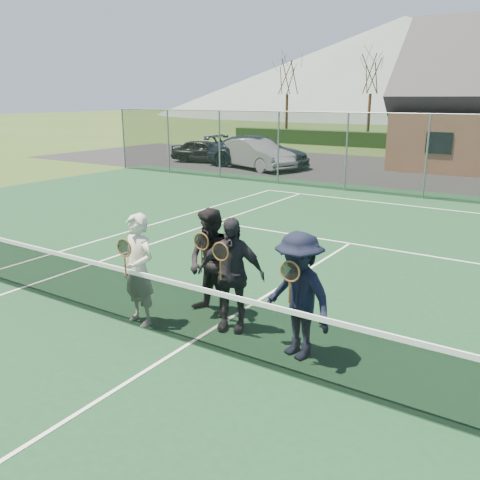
{
  "coord_description": "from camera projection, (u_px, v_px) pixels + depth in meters",
  "views": [
    {
      "loc": [
        4.34,
        -5.3,
        3.52
      ],
      "look_at": [
        -0.09,
        1.5,
        1.25
      ],
      "focal_mm": 38.0,
      "sensor_mm": 36.0,
      "label": 1
    }
  ],
  "objects": [
    {
      "name": "tennis_net",
      "position": [
        189.0,
        311.0,
        7.36
      ],
      "size": [
        11.68,
        0.08,
        1.1
      ],
      "color": "slate",
      "rests_on": "ground"
    },
    {
      "name": "car_a",
      "position": [
        205.0,
        151.0,
        28.66
      ],
      "size": [
        4.0,
        2.25,
        1.29
      ],
      "primitive_type": "imported",
      "rotation": [
        0.0,
        0.0,
        1.78
      ],
      "color": "black",
      "rests_on": "ground"
    },
    {
      "name": "hill_west",
      "position": [
        401.0,
        68.0,
        94.87
      ],
      "size": [
        110.0,
        110.0,
        18.0
      ],
      "primitive_type": "cone",
      "color": "#54655C",
      "rests_on": "ground"
    },
    {
      "name": "ground",
      "position": [
        458.0,
        177.0,
        23.64
      ],
      "size": [
        220.0,
        220.0,
        0.0
      ],
      "primitive_type": "plane",
      "color": "#2F4819",
      "rests_on": "ground"
    },
    {
      "name": "car_c",
      "position": [
        258.0,
        152.0,
        26.62
      ],
      "size": [
        5.71,
        2.56,
        1.62
      ],
      "primitive_type": "imported",
      "rotation": [
        0.0,
        0.0,
        1.62
      ],
      "color": "black",
      "rests_on": "ground"
    },
    {
      "name": "player_d",
      "position": [
        298.0,
        296.0,
        6.93
      ],
      "size": [
        1.32,
        1.02,
        1.8
      ],
      "color": "black",
      "rests_on": "court_surface"
    },
    {
      "name": "tree_a",
      "position": [
        288.0,
        69.0,
        40.98
      ],
      "size": [
        3.2,
        3.2,
        7.77
      ],
      "color": "#362013",
      "rests_on": "ground"
    },
    {
      "name": "perimeter_fence",
      "position": [
        427.0,
        157.0,
        17.98
      ],
      "size": [
        30.07,
        0.07,
        3.02
      ],
      "color": "slate",
      "rests_on": "ground"
    },
    {
      "name": "court_surface",
      "position": [
        190.0,
        344.0,
        7.5
      ],
      "size": [
        30.0,
        30.0,
        0.02
      ],
      "primitive_type": "cube",
      "color": "#14381E",
      "rests_on": "ground"
    },
    {
      "name": "car_b",
      "position": [
        256.0,
        154.0,
        25.93
      ],
      "size": [
        4.93,
        3.08,
        1.53
      ],
      "primitive_type": "imported",
      "rotation": [
        0.0,
        0.0,
        1.23
      ],
      "color": "gray",
      "rests_on": "ground"
    },
    {
      "name": "player_c",
      "position": [
        231.0,
        274.0,
        7.77
      ],
      "size": [
        1.14,
        0.75,
        1.8
      ],
      "color": "#232227",
      "rests_on": "court_surface"
    },
    {
      "name": "court_markings",
      "position": [
        190.0,
        344.0,
        7.5
      ],
      "size": [
        11.03,
        23.83,
        0.01
      ],
      "color": "white",
      "rests_on": "court_surface"
    },
    {
      "name": "tarmac_carpark",
      "position": [
        374.0,
        170.0,
        25.74
      ],
      "size": [
        40.0,
        12.0,
        0.01
      ],
      "primitive_type": "cube",
      "color": "black",
      "rests_on": "ground"
    },
    {
      "name": "player_a",
      "position": [
        138.0,
        270.0,
        7.96
      ],
      "size": [
        0.71,
        0.54,
        1.8
      ],
      "color": "beige",
      "rests_on": "court_surface"
    },
    {
      "name": "tree_b",
      "position": [
        372.0,
        66.0,
        37.3
      ],
      "size": [
        3.2,
        3.2,
        7.77
      ],
      "color": "#392114",
      "rests_on": "ground"
    },
    {
      "name": "player_b",
      "position": [
        212.0,
        263.0,
        8.3
      ],
      "size": [
        0.94,
        0.76,
        1.8
      ],
      "color": "black",
      "rests_on": "court_surface"
    }
  ]
}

